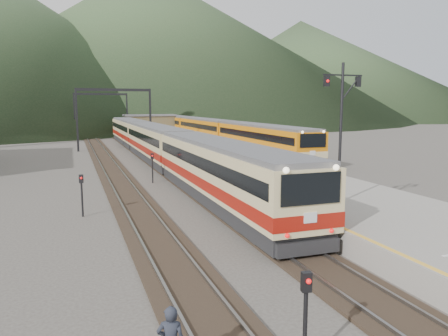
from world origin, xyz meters
name	(u,v)px	position (x,y,z in m)	size (l,w,h in m)	color
track_main	(159,163)	(0.00, 40.00, 0.07)	(2.60, 200.00, 0.23)	black
track_far	(108,165)	(-5.00, 40.00, 0.07)	(2.60, 200.00, 0.23)	black
track_second	(263,158)	(11.50, 40.00, 0.07)	(2.60, 200.00, 0.23)	black
platform	(218,159)	(5.60, 38.00, 0.50)	(8.00, 100.00, 1.00)	gray
gantry_near	(114,107)	(-2.85, 55.00, 5.59)	(9.55, 0.25, 8.00)	black
gantry_far	(101,106)	(-2.85, 80.00, 5.59)	(9.55, 0.25, 8.00)	black
station_shed	(150,123)	(5.60, 78.00, 2.57)	(9.40, 4.40, 3.10)	brown
hill_b	(144,43)	(30.00, 230.00, 37.50)	(220.00, 220.00, 75.00)	#2B4627
hill_c	(300,69)	(110.00, 210.00, 25.00)	(160.00, 160.00, 50.00)	#2B4627
main_train	(156,142)	(0.00, 41.72, 2.08)	(3.04, 62.31, 3.71)	#CFBC82
second_train	(206,129)	(11.50, 61.44, 2.12)	(3.09, 63.42, 3.78)	orange
signal_mast	(341,119)	(4.29, 15.10, 5.23)	(2.20, 0.18, 6.94)	black
short_signal_a	(306,307)	(-3.56, 4.67, 1.46)	(0.24, 0.20, 2.27)	black
short_signal_b	(152,164)	(-2.59, 29.32, 1.46)	(0.23, 0.17, 2.27)	black
short_signal_c	(82,190)	(-7.91, 20.51, 1.46)	(0.24, 0.19, 2.27)	black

